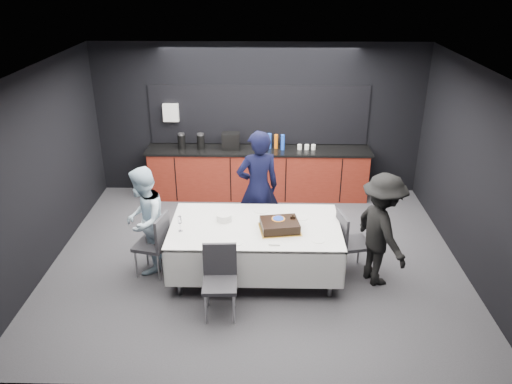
% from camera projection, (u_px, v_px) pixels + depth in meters
% --- Properties ---
extents(ground, '(6.00, 6.00, 0.00)m').
position_uv_depth(ground, '(256.00, 258.00, 7.50)').
color(ground, '#404045').
rests_on(ground, ground).
extents(room_shell, '(6.04, 5.04, 2.82)m').
position_uv_depth(room_shell, '(256.00, 141.00, 6.72)').
color(room_shell, white).
rests_on(room_shell, ground).
extents(kitchenette, '(4.10, 0.64, 2.05)m').
position_uv_depth(kitchenette, '(258.00, 169.00, 9.28)').
color(kitchenette, '#5F180F').
rests_on(kitchenette, ground).
extents(party_table, '(2.32, 1.32, 0.78)m').
position_uv_depth(party_table, '(255.00, 234.00, 6.87)').
color(party_table, '#99999E').
rests_on(party_table, ground).
extents(cake_assembly, '(0.59, 0.51, 0.17)m').
position_uv_depth(cake_assembly, '(280.00, 225.00, 6.67)').
color(cake_assembly, gold).
rests_on(cake_assembly, party_table).
extents(plate_stack, '(0.21, 0.21, 0.10)m').
position_uv_depth(plate_stack, '(224.00, 217.00, 6.91)').
color(plate_stack, white).
rests_on(plate_stack, party_table).
extents(loose_plate_near, '(0.20, 0.20, 0.01)m').
position_uv_depth(loose_plate_near, '(235.00, 242.00, 6.40)').
color(loose_plate_near, white).
rests_on(loose_plate_near, party_table).
extents(loose_plate_right_a, '(0.18, 0.18, 0.01)m').
position_uv_depth(loose_plate_right_a, '(302.00, 218.00, 7.00)').
color(loose_plate_right_a, white).
rests_on(loose_plate_right_a, party_table).
extents(loose_plate_right_b, '(0.18, 0.18, 0.01)m').
position_uv_depth(loose_plate_right_b, '(318.00, 240.00, 6.44)').
color(loose_plate_right_b, white).
rests_on(loose_plate_right_b, party_table).
extents(loose_plate_far, '(0.22, 0.22, 0.01)m').
position_uv_depth(loose_plate_far, '(261.00, 210.00, 7.21)').
color(loose_plate_far, white).
rests_on(loose_plate_far, party_table).
extents(fork_pile, '(0.15, 0.10, 0.02)m').
position_uv_depth(fork_pile, '(274.00, 243.00, 6.35)').
color(fork_pile, white).
rests_on(fork_pile, party_table).
extents(champagne_flute, '(0.06, 0.06, 0.22)m').
position_uv_depth(champagne_flute, '(180.00, 221.00, 6.60)').
color(champagne_flute, white).
rests_on(champagne_flute, party_table).
extents(chair_left, '(0.50, 0.50, 0.92)m').
position_uv_depth(chair_left, '(156.00, 241.00, 6.92)').
color(chair_left, '#2D2C31').
rests_on(chair_left, ground).
extents(chair_right, '(0.50, 0.50, 0.92)m').
position_uv_depth(chair_right, '(349.00, 239.00, 6.96)').
color(chair_right, '#2D2C31').
rests_on(chair_right, ground).
extents(chair_near, '(0.44, 0.44, 0.92)m').
position_uv_depth(chair_near, '(220.00, 275.00, 6.15)').
color(chair_near, '#2D2C31').
rests_on(chair_near, ground).
extents(person_center, '(0.77, 0.62, 1.83)m').
position_uv_depth(person_center, '(258.00, 188.00, 7.59)').
color(person_center, black).
rests_on(person_center, ground).
extents(person_left, '(0.63, 0.78, 1.55)m').
position_uv_depth(person_left, '(144.00, 221.00, 6.93)').
color(person_left, silver).
rests_on(person_left, ground).
extents(person_right, '(0.92, 1.17, 1.60)m').
position_uv_depth(person_right, '(381.00, 230.00, 6.65)').
color(person_right, black).
rests_on(person_right, ground).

